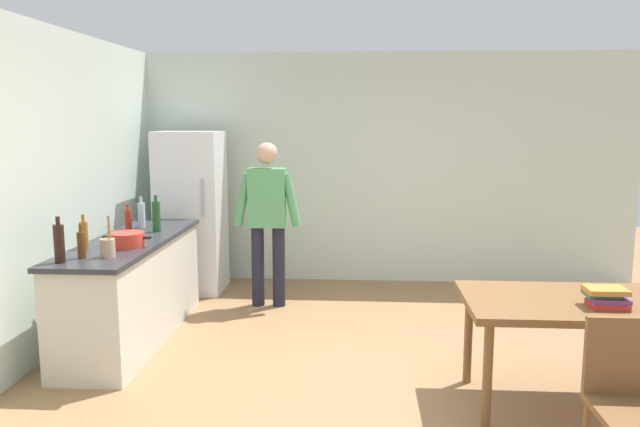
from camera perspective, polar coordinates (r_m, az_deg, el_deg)
ground_plane at (r=4.77m, az=3.56°, el=-15.22°), size 14.00×14.00×0.00m
wall_back at (r=7.38m, az=3.77°, el=4.15°), size 6.40×0.12×2.70m
wall_left at (r=5.28m, az=-25.76°, el=1.51°), size 0.12×5.60×2.70m
kitchen_counter at (r=5.73m, az=-16.93°, el=-6.66°), size 0.64×2.20×0.90m
refrigerator at (r=7.10m, az=-11.80°, el=0.15°), size 0.70×0.67×1.80m
person at (r=6.35m, az=-4.88°, el=0.03°), size 0.70×0.22×1.70m
dining_table at (r=4.47m, az=22.06°, el=-8.29°), size 1.40×0.90×0.75m
chair at (r=3.67m, az=26.77°, el=-14.67°), size 0.42×0.42×0.91m
cooking_pot at (r=5.27m, az=-17.39°, el=-2.33°), size 0.40×0.28×0.12m
utensil_jar at (r=4.93m, az=-19.01°, el=-2.93°), size 0.11×0.11×0.32m
bottle_wine_green at (r=5.91m, az=-14.88°, el=-0.23°), size 0.08×0.08×0.34m
bottle_water_clear at (r=6.16m, az=-16.15°, el=-0.11°), size 0.07×0.07×0.30m
bottle_beer_brown at (r=4.95m, az=-21.19°, el=-2.68°), size 0.06×0.06×0.26m
bottle_oil_amber at (r=5.32m, az=-20.98°, el=-1.81°), size 0.06×0.06×0.28m
bottle_wine_dark at (r=4.85m, az=-22.95°, el=-2.52°), size 0.08×0.08×0.34m
bottle_sauce_red at (r=6.13m, az=-17.29°, el=-0.48°), size 0.06×0.06×0.24m
book_stack at (r=4.34m, az=24.85°, el=-7.05°), size 0.26×0.21×0.13m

